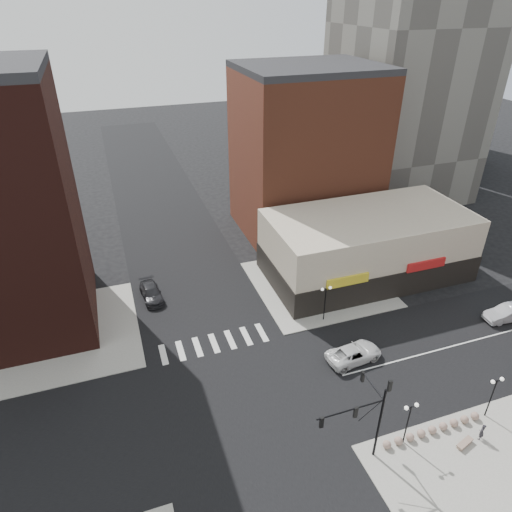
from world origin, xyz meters
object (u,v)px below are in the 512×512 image
street_lamp_se_a (410,414)px  stone_bench (465,443)px  pedestrian (482,432)px  street_lamp_se_b (495,388)px  white_suv (354,353)px  silver_sedan (507,313)px  dark_sedan_north (151,293)px  traffic_signal (367,410)px  street_lamp_ne (326,295)px

street_lamp_se_a → stone_bench: size_ratio=2.47×
street_lamp_se_a → pedestrian: street_lamp_se_a is taller
street_lamp_se_b → stone_bench: bearing=-153.7°
street_lamp_se_a → white_suv: size_ratio=0.75×
street_lamp_se_b → silver_sedan: 15.36m
silver_sedan → dark_sedan_north: size_ratio=0.98×
stone_bench → white_suv: bearing=89.6°
traffic_signal → silver_sedan: bearing=22.1°
silver_sedan → stone_bench: (-15.31, -11.50, -0.51)m
white_suv → stone_bench: (3.35, -11.39, -0.45)m
silver_sedan → stone_bench: size_ratio=2.98×
silver_sedan → street_lamp_se_b: bearing=-46.7°
traffic_signal → street_lamp_se_b: (11.76, -0.17, -1.67)m
street_lamp_ne → street_lamp_se_a: bearing=-93.6°
street_lamp_se_a → street_lamp_ne: same height
street_lamp_se_b → street_lamp_ne: (-7.00, 16.00, 0.00)m
street_lamp_ne → traffic_signal: bearing=-106.7°
street_lamp_se_b → pedestrian: 3.60m
street_lamp_ne → street_lamp_se_b: bearing=-66.4°
white_suv → stone_bench: white_suv is taller
dark_sedan_north → stone_bench: 34.52m
street_lamp_se_b → dark_sedan_north: size_ratio=0.81×
street_lamp_se_a → street_lamp_se_b: bearing=0.0°
street_lamp_se_b → street_lamp_ne: same height
street_lamp_ne → dark_sedan_north: (-16.93, 10.13, -2.55)m
street_lamp_ne → stone_bench: street_lamp_ne is taller
traffic_signal → white_suv: size_ratio=1.41×
pedestrian → stone_bench: pedestrian is taller
street_lamp_se_a → dark_sedan_north: 30.71m
street_lamp_se_b → stone_bench: street_lamp_se_b is taller
silver_sedan → dark_sedan_north: (-35.59, 16.44, -0.08)m
traffic_signal → street_lamp_se_a: bearing=-2.6°
silver_sedan → street_lamp_ne: bearing=-105.1°
street_lamp_se_a → pedestrian: (5.92, -1.70, -2.40)m
traffic_signal → white_suv: (4.77, 9.41, -4.19)m
pedestrian → stone_bench: 1.68m
silver_sedan → pedestrian: pedestrian is taller
traffic_signal → stone_bench: 9.55m
traffic_signal → stone_bench: (8.11, -1.98, -4.64)m
street_lamp_se_a → white_suv: street_lamp_se_a is taller
street_lamp_se_a → silver_sedan: 22.06m
white_suv → street_lamp_se_a: bearing=167.7°
street_lamp_se_a → traffic_signal: bearing=177.4°
silver_sedan → dark_sedan_north: 39.20m
traffic_signal → dark_sedan_north: (-12.16, 25.96, -4.22)m
stone_bench → silver_sedan: bearing=20.2°
dark_sedan_north → stone_bench: (20.28, -27.94, -0.42)m
white_suv → silver_sedan: (18.66, 0.12, 0.06)m
dark_sedan_north → pedestrian: bearing=-57.2°
traffic_signal → pedestrian: size_ratio=5.03×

